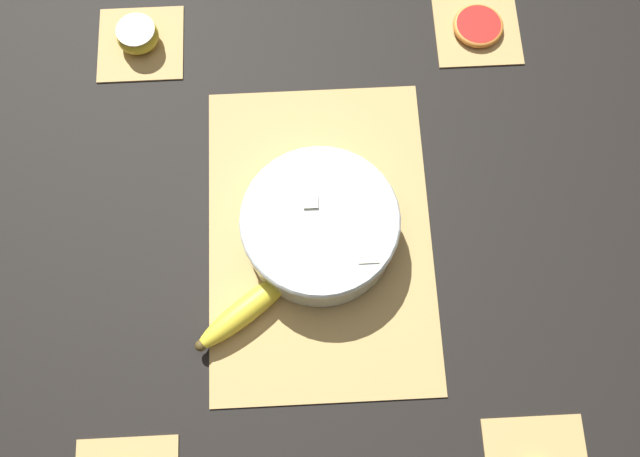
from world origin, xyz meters
name	(u,v)px	position (x,y,z in m)	size (l,w,h in m)	color
ground_plane	(320,236)	(0.00, 0.00, 0.00)	(6.00, 6.00, 0.00)	black
bamboo_mat_center	(320,235)	(0.00, 0.00, 0.00)	(0.51, 0.34, 0.01)	tan
coaster_mat_near_right	(477,29)	(0.36, -0.29, 0.00)	(0.14, 0.14, 0.01)	tan
coaster_mat_far_right	(141,43)	(0.36, 0.29, 0.00)	(0.14, 0.14, 0.01)	tan
fruit_salad_bowl	(321,226)	(0.00, 0.00, 0.05)	(0.24, 0.24, 0.08)	silver
whole_banana	(247,309)	(-0.12, 0.11, 0.03)	(0.14, 0.17, 0.04)	yellow
apple_half	(138,35)	(0.36, 0.29, 0.03)	(0.07, 0.07, 0.04)	gold
grapefruit_slice	(478,26)	(0.36, -0.29, 0.01)	(0.09, 0.09, 0.01)	#B2231E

